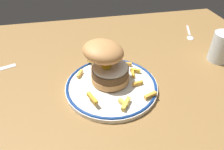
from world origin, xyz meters
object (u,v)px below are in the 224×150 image
object	(u,v)px
dinner_plate	(112,86)
spoon	(190,35)
burger	(106,62)
water_glass	(222,49)

from	to	relation	value
dinner_plate	spoon	size ratio (longest dim) A/B	1.98
dinner_plate	burger	size ratio (longest dim) A/B	2.10
burger	water_glass	distance (cm)	39.33
burger	water_glass	world-z (taller)	burger
water_glass	spoon	world-z (taller)	water_glass
burger	water_glass	bearing A→B (deg)	6.37
dinner_plate	spoon	bearing A→B (deg)	33.21
dinner_plate	water_glass	world-z (taller)	water_glass
burger	spoon	distance (cm)	44.29
burger	spoon	bearing A→B (deg)	29.67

